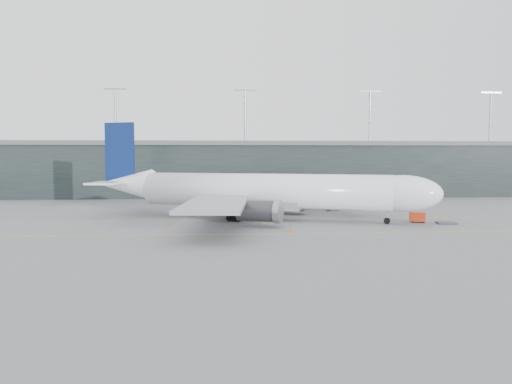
{
  "coord_description": "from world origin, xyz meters",
  "views": [
    {
      "loc": [
        -2.05,
        -89.89,
        10.87
      ],
      "look_at": [
        4.23,
        -4.0,
        4.85
      ],
      "focal_mm": 35.0,
      "sensor_mm": 36.0,
      "label": 1
    }
  ],
  "objects": [
    {
      "name": "main_aircraft",
      "position": [
        5.16,
        -3.24,
        4.9
      ],
      "size": [
        59.82,
        55.28,
        17.46
      ],
      "rotation": [
        0.0,
        0.0,
        -0.38
      ],
      "color": "white",
      "rests_on": "ground"
    },
    {
      "name": "taxiline_b",
      "position": [
        0.0,
        -20.0,
        0.01
      ],
      "size": [
        160.0,
        0.25,
        0.02
      ],
      "primitive_type": "cube",
      "color": "orange",
      "rests_on": "ground"
    },
    {
      "name": "ground",
      "position": [
        0.0,
        0.0,
        0.0
      ],
      "size": [
        320.0,
        320.0,
        0.0
      ],
      "primitive_type": "plane",
      "color": "slate",
      "rests_on": "ground"
    },
    {
      "name": "baggage_dolly",
      "position": [
        34.87,
        -11.57,
        0.18
      ],
      "size": [
        3.23,
        2.7,
        0.3
      ],
      "primitive_type": "cube",
      "rotation": [
        0.0,
        0.0,
        -0.11
      ],
      "color": "#3A3A3F",
      "rests_on": "ground"
    },
    {
      "name": "gse_cart",
      "position": [
        30.87,
        -9.4,
        0.92
      ],
      "size": [
        2.75,
        2.12,
        1.66
      ],
      "rotation": [
        0.0,
        0.0,
        -0.26
      ],
      "color": "red",
      "rests_on": "ground"
    },
    {
      "name": "terminal",
      "position": [
        -0.0,
        58.0,
        7.62
      ],
      "size": [
        240.0,
        36.0,
        29.0
      ],
      "color": "black",
      "rests_on": "ground"
    },
    {
      "name": "uld_b",
      "position": [
        -3.42,
        11.9,
        0.92
      ],
      "size": [
        2.01,
        1.64,
        1.75
      ],
      "rotation": [
        0.0,
        0.0,
        -0.06
      ],
      "color": "#37373C",
      "rests_on": "ground"
    },
    {
      "name": "cone_wing_stbd",
      "position": [
        8.3,
        -19.05,
        0.4
      ],
      "size": [
        0.5,
        0.5,
        0.8
      ],
      "primitive_type": "cone",
      "color": "#CB610B",
      "rests_on": "ground"
    },
    {
      "name": "uld_c",
      "position": [
        -0.97,
        9.8,
        0.87
      ],
      "size": [
        1.86,
        1.5,
        1.66
      ],
      "rotation": [
        0.0,
        0.0,
        0.02
      ],
      "color": "#37373C",
      "rests_on": "ground"
    },
    {
      "name": "taxiline_a",
      "position": [
        0.0,
        -4.0,
        0.01
      ],
      "size": [
        160.0,
        0.25,
        0.02
      ],
      "primitive_type": "cube",
      "color": "orange",
      "rests_on": "ground"
    },
    {
      "name": "cone_nose",
      "position": [
        36.54,
        -5.81,
        0.35
      ],
      "size": [
        0.43,
        0.43,
        0.69
      ],
      "primitive_type": "cone",
      "color": "orange",
      "rests_on": "ground"
    },
    {
      "name": "cone_wing_port",
      "position": [
        6.74,
        10.93,
        0.37
      ],
      "size": [
        0.47,
        0.47,
        0.75
      ],
      "primitive_type": "cone",
      "color": "red",
      "rests_on": "ground"
    },
    {
      "name": "jet_bridge",
      "position": [
        18.32,
        23.49,
        5.08
      ],
      "size": [
        16.67,
        44.49,
        6.78
      ],
      "rotation": [
        0.0,
        0.0,
        0.31
      ],
      "color": "#2C2C31",
      "rests_on": "ground"
    },
    {
      "name": "taxiline_lead_main",
      "position": [
        5.0,
        20.0,
        0.01
      ],
      "size": [
        0.25,
        60.0,
        0.02
      ],
      "primitive_type": "cube",
      "color": "orange",
      "rests_on": "ground"
    },
    {
      "name": "cone_tail",
      "position": [
        -9.35,
        -10.45,
        0.32
      ],
      "size": [
        0.4,
        0.4,
        0.63
      ],
      "primitive_type": "cone",
      "color": "orange",
      "rests_on": "ground"
    },
    {
      "name": "uld_a",
      "position": [
        -6.17,
        9.24,
        1.05
      ],
      "size": [
        2.5,
        2.16,
        1.99
      ],
      "rotation": [
        0.0,
        0.0,
        -0.21
      ],
      "color": "#37373C",
      "rests_on": "ground"
    }
  ]
}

